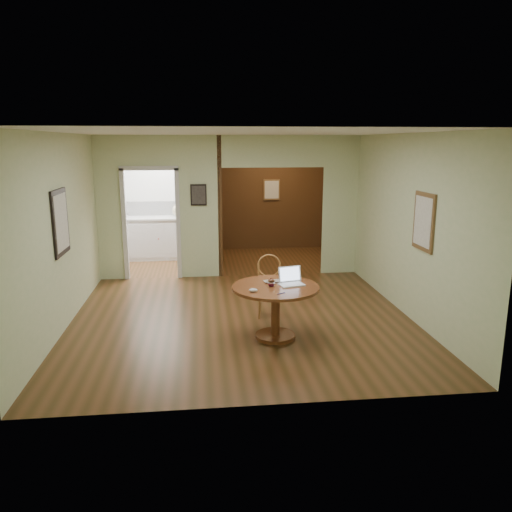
{
  "coord_description": "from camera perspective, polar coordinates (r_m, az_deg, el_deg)",
  "views": [
    {
      "loc": [
        -0.58,
        -6.99,
        2.56
      ],
      "look_at": [
        0.19,
        -0.2,
        1.0
      ],
      "focal_mm": 35.0,
      "sensor_mm": 36.0,
      "label": 1
    }
  ],
  "objects": [
    {
      "name": "room_shell",
      "position": [
        10.17,
        -5.79,
        5.57
      ],
      "size": [
        5.2,
        7.5,
        5.0
      ],
      "color": "white",
      "rests_on": "ground"
    },
    {
      "name": "floor",
      "position": [
        7.47,
        -1.61,
        -7.23
      ],
      "size": [
        5.0,
        5.0,
        0.0
      ],
      "primitive_type": "plane",
      "color": "#412C12",
      "rests_on": "ground"
    },
    {
      "name": "open_laptop",
      "position": [
        6.67,
        3.99,
        -2.67
      ],
      "size": [
        0.36,
        0.34,
        0.22
      ],
      "rotation": [
        0.0,
        0.0,
        0.24
      ],
      "color": "white",
      "rests_on": "dining_table"
    },
    {
      "name": "grocery_bag",
      "position": [
        11.3,
        -8.81,
        5.17
      ],
      "size": [
        0.3,
        0.27,
        0.29
      ],
      "primitive_type": "ellipsoid",
      "rotation": [
        0.0,
        0.0,
        0.07
      ],
      "color": "beige",
      "rests_on": "kitchen_cabinet"
    },
    {
      "name": "mouse",
      "position": [
        6.3,
        -0.31,
        -3.93
      ],
      "size": [
        0.12,
        0.08,
        0.05
      ],
      "primitive_type": "ellipsoid",
      "rotation": [
        0.0,
        0.0,
        -0.2
      ],
      "color": "white",
      "rests_on": "dining_table"
    },
    {
      "name": "dining_table",
      "position": [
        6.62,
        2.25,
        -5.0
      ],
      "size": [
        1.15,
        1.15,
        0.72
      ],
      "rotation": [
        0.0,
        0.0,
        0.03
      ],
      "color": "maroon",
      "rests_on": "ground"
    },
    {
      "name": "closed_laptop",
      "position": [
        6.71,
        2.31,
        -3.0
      ],
      "size": [
        0.34,
        0.24,
        0.02
      ],
      "primitive_type": "imported",
      "rotation": [
        0.0,
        0.0,
        0.12
      ],
      "color": "silver",
      "rests_on": "dining_table"
    },
    {
      "name": "wine_glass",
      "position": [
        6.53,
        1.76,
        -3.04
      ],
      "size": [
        0.1,
        0.1,
        0.11
      ],
      "primitive_type": null,
      "color": "white",
      "rests_on": "dining_table"
    },
    {
      "name": "chair",
      "position": [
        7.51,
        1.49,
        -2.99
      ],
      "size": [
        0.44,
        0.44,
        0.92
      ],
      "rotation": [
        0.0,
        0.0,
        -0.15
      ],
      "color": "#AC683D",
      "rests_on": "ground"
    },
    {
      "name": "pen",
      "position": [
        6.25,
        2.9,
        -4.29
      ],
      "size": [
        0.11,
        0.07,
        0.01
      ],
      "primitive_type": "cylinder",
      "rotation": [
        0.0,
        1.57,
        0.51
      ],
      "color": "navy",
      "rests_on": "dining_table"
    },
    {
      "name": "kitchen_cabinet",
      "position": [
        11.41,
        -10.21,
        2.08
      ],
      "size": [
        2.06,
        0.6,
        0.94
      ],
      "color": "silver",
      "rests_on": "ground"
    }
  ]
}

